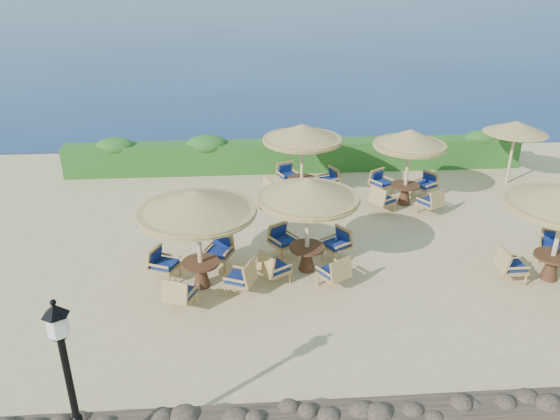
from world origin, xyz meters
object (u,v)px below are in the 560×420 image
object	(u,v)px
lamp_post	(73,401)
cafe_set_0	(198,221)
cafe_set_4	(408,157)
cafe_set_1	(308,209)
cafe_set_3	(302,148)
extra_parasol	(516,127)

from	to	relation	value
lamp_post	cafe_set_0	xyz separation A→B (m)	(1.53, 5.60, 0.31)
cafe_set_4	cafe_set_1	bearing A→B (deg)	-132.90
lamp_post	cafe_set_3	xyz separation A→B (m)	(4.73, 11.26, 0.26)
cafe_set_0	cafe_set_1	world-z (taller)	same
extra_parasol	cafe_set_0	world-z (taller)	cafe_set_0
cafe_set_3	lamp_post	bearing A→B (deg)	-112.79
cafe_set_1	lamp_post	bearing A→B (deg)	-124.79
cafe_set_0	cafe_set_3	xyz separation A→B (m)	(3.20, 5.66, -0.05)
extra_parasol	cafe_set_1	distance (m)	10.11
lamp_post	cafe_set_0	size ratio (longest dim) A/B	1.12
lamp_post	cafe_set_3	size ratio (longest dim) A/B	1.16
cafe_set_0	cafe_set_4	distance (m)	8.20
cafe_set_1	cafe_set_4	size ratio (longest dim) A/B	1.01
extra_parasol	cafe_set_0	bearing A→B (deg)	-149.96
extra_parasol	cafe_set_3	size ratio (longest dim) A/B	0.84
cafe_set_4	cafe_set_0	bearing A→B (deg)	-144.31
cafe_set_3	cafe_set_4	xyz separation A→B (m)	(3.46, -0.87, -0.10)
cafe_set_4	cafe_set_3	bearing A→B (deg)	165.88
lamp_post	cafe_set_3	world-z (taller)	lamp_post
cafe_set_3	cafe_set_4	bearing A→B (deg)	-14.12
lamp_post	cafe_set_4	world-z (taller)	lamp_post
lamp_post	cafe_set_4	xyz separation A→B (m)	(8.19, 10.38, 0.16)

